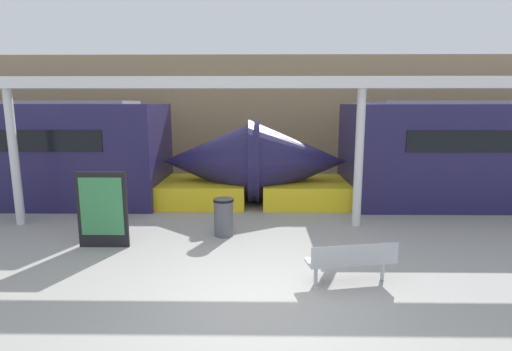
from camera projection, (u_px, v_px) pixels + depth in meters
ground_plane at (257, 302)px, 6.38m from camera, size 60.00×60.00×0.00m
station_wall at (260, 119)px, 16.12m from camera, size 56.00×0.20×5.00m
bench_near at (352, 259)px, 6.92m from camera, size 1.62×0.72×0.77m
trash_bin at (224, 217)px, 9.49m from camera, size 0.48×0.48×0.90m
poster_board at (102, 210)px, 8.66m from camera, size 1.10×0.07×1.68m
support_column_near at (359, 159)px, 10.07m from camera, size 0.22×0.22×3.48m
support_column_far at (14, 158)px, 10.19m from camera, size 0.22×0.22×3.48m
canopy_beam at (362, 83)px, 9.74m from camera, size 28.00×0.60×0.28m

